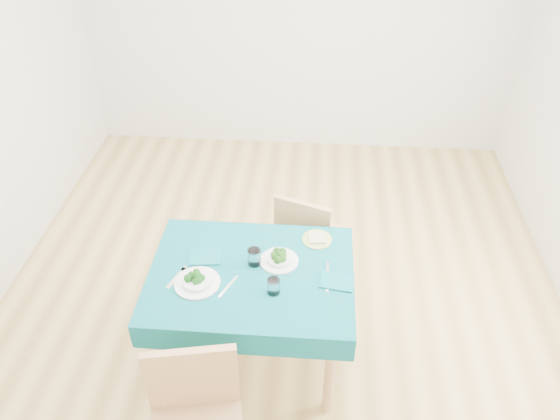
# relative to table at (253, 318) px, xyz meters

# --- Properties ---
(room_shell) EXTENTS (4.02, 4.52, 2.73)m
(room_shell) POSITION_rel_table_xyz_m (0.13, 0.47, 0.97)
(room_shell) COLOR #A88346
(room_shell) RESTS_ON ground
(table) EXTENTS (1.13, 0.86, 0.76)m
(table) POSITION_rel_table_xyz_m (0.00, 0.00, 0.00)
(table) COLOR #085660
(table) RESTS_ON ground
(chair_far) EXTENTS (0.51, 0.53, 0.97)m
(chair_far) POSITION_rel_table_xyz_m (0.32, 0.71, 0.10)
(chair_far) COLOR tan
(chair_far) RESTS_ON ground
(bowl_near) EXTENTS (0.25, 0.25, 0.08)m
(bowl_near) POSITION_rel_table_xyz_m (-0.28, -0.11, 0.42)
(bowl_near) COLOR white
(bowl_near) RESTS_ON table
(bowl_far) EXTENTS (0.22, 0.22, 0.07)m
(bowl_far) POSITION_rel_table_xyz_m (0.15, 0.10, 0.41)
(bowl_far) COLOR white
(bowl_far) RESTS_ON table
(fork_near) EXTENTS (0.08, 0.17, 0.00)m
(fork_near) POSITION_rel_table_xyz_m (-0.41, -0.07, 0.38)
(fork_near) COLOR silver
(fork_near) RESTS_ON table
(knife_near) EXTENTS (0.09, 0.18, 0.00)m
(knife_near) POSITION_rel_table_xyz_m (-0.11, -0.12, 0.38)
(knife_near) COLOR silver
(knife_near) RESTS_ON table
(fork_far) EXTENTS (0.06, 0.17, 0.00)m
(fork_far) POSITION_rel_table_xyz_m (0.12, 0.12, 0.38)
(fork_far) COLOR silver
(fork_far) RESTS_ON table
(knife_far) EXTENTS (0.02, 0.23, 0.00)m
(knife_far) POSITION_rel_table_xyz_m (0.43, 0.00, 0.38)
(knife_far) COLOR silver
(knife_far) RESTS_ON table
(napkin_near) EXTENTS (0.20, 0.15, 0.01)m
(napkin_near) POSITION_rel_table_xyz_m (-0.28, 0.10, 0.38)
(napkin_near) COLOR #0C606A
(napkin_near) RESTS_ON table
(napkin_far) EXTENTS (0.20, 0.15, 0.01)m
(napkin_far) POSITION_rel_table_xyz_m (0.48, -0.04, 0.38)
(napkin_far) COLOR #0C606A
(napkin_far) RESTS_ON table
(tumbler_center) EXTENTS (0.08, 0.08, 0.10)m
(tumbler_center) POSITION_rel_table_xyz_m (0.01, 0.08, 0.43)
(tumbler_center) COLOR white
(tumbler_center) RESTS_ON table
(tumbler_side) EXTENTS (0.07, 0.07, 0.09)m
(tumbler_side) POSITION_rel_table_xyz_m (0.14, -0.14, 0.42)
(tumbler_side) COLOR white
(tumbler_side) RESTS_ON table
(side_plate) EXTENTS (0.18, 0.18, 0.01)m
(side_plate) POSITION_rel_table_xyz_m (0.36, 0.31, 0.38)
(side_plate) COLOR #ACBD5C
(side_plate) RESTS_ON table
(bread_slice) EXTENTS (0.11, 0.11, 0.01)m
(bread_slice) POSITION_rel_table_xyz_m (0.36, 0.31, 0.40)
(bread_slice) COLOR beige
(bread_slice) RESTS_ON side_plate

